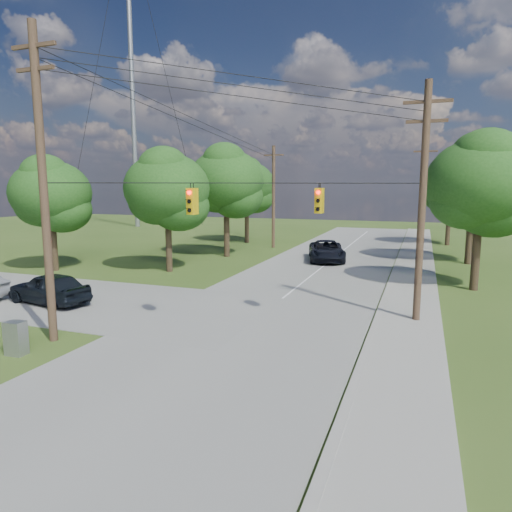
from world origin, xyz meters
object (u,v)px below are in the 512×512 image
at_px(pole_north_w, 273,196).
at_px(pole_north_e, 423,197).
at_px(car_main_north, 327,251).
at_px(pole_ne, 422,200).
at_px(control_cabinet, 16,338).
at_px(pole_sw, 43,182).
at_px(car_cross_dark, 49,288).

bearing_deg(pole_north_w, pole_north_e, 0.00).
distance_m(pole_north_w, car_main_north, 10.25).
xyz_separation_m(pole_ne, control_cabinet, (-13.58, -9.29, -4.84)).
distance_m(pole_ne, pole_north_e, 22.00).
relative_size(pole_ne, pole_north_w, 1.05).
distance_m(pole_north_w, control_cabinet, 31.62).
height_order(pole_north_w, control_cabinet, pole_north_w).
height_order(pole_sw, pole_ne, pole_sw).
bearing_deg(car_main_north, pole_north_w, 121.03).
bearing_deg(control_cabinet, car_cross_dark, 121.74).
xyz_separation_m(car_cross_dark, car_main_north, (10.76, 18.71, 0.00)).
xyz_separation_m(pole_north_e, pole_north_w, (-13.90, 0.00, 0.00)).
xyz_separation_m(pole_north_w, control_cabinet, (0.32, -31.29, -4.51)).
relative_size(car_cross_dark, car_main_north, 0.81).
height_order(pole_sw, car_main_north, pole_sw).
bearing_deg(pole_north_e, pole_north_w, 180.00).
distance_m(pole_north_e, car_main_north, 10.59).
bearing_deg(pole_sw, car_main_north, 74.77).
distance_m(pole_ne, control_cabinet, 17.15).
bearing_deg(car_main_north, car_cross_dark, -134.79).
distance_m(car_main_north, control_cabinet, 25.62).
height_order(pole_north_e, control_cabinet, pole_north_e).
distance_m(pole_north_w, car_cross_dark, 25.87).
relative_size(pole_sw, car_cross_dark, 2.49).
bearing_deg(car_cross_dark, pole_ne, 110.10).
bearing_deg(car_cross_dark, pole_sw, 55.42).
bearing_deg(car_main_north, pole_sw, -120.11).
xyz_separation_m(pole_ne, car_cross_dark, (-17.97, -3.19, -4.61)).
height_order(pole_north_w, car_main_north, pole_north_w).
bearing_deg(pole_sw, control_cabinet, -92.74).
bearing_deg(pole_north_e, pole_sw, -114.52).
distance_m(pole_ne, car_cross_dark, 18.82).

